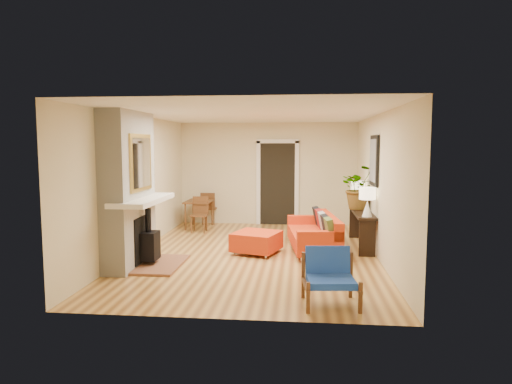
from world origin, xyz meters
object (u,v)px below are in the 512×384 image
lamp_far (358,190)px  dining_table (202,206)px  ottoman (257,241)px  sofa (317,233)px  blue_chair (329,274)px  console_table (362,218)px  lamp_near (367,198)px  houseplant (360,187)px

lamp_far → dining_table: bearing=164.9°
ottoman → dining_table: 2.99m
sofa → blue_chair: 2.95m
sofa → ottoman: 1.19m
console_table → lamp_far: (0.00, 0.74, 0.49)m
dining_table → lamp_near: lamp_near is taller
sofa → dining_table: dining_table is taller
blue_chair → lamp_far: (0.84, 4.12, 0.68)m
dining_table → console_table: (3.65, -1.73, 0.04)m
ottoman → blue_chair: 2.88m
blue_chair → houseplant: (0.83, 3.60, 0.79)m
console_table → houseplant: 0.64m
sofa → console_table: bearing=25.5°
blue_chair → ottoman: bearing=114.9°
ottoman → lamp_near: 2.21m
ottoman → blue_chair: size_ratio=1.34×
console_table → lamp_far: 0.89m
console_table → houseplant: (-0.01, 0.23, 0.60)m
sofa → ottoman: sofa is taller
ottoman → console_table: size_ratio=0.54×
dining_table → houseplant: bearing=-22.5°
dining_table → console_table: dining_table is taller
lamp_far → houseplant: 0.53m
lamp_far → console_table: bearing=-90.0°
dining_table → console_table: 4.04m
console_table → sofa: bearing=-154.5°
blue_chair → lamp_near: 2.86m
ottoman → lamp_far: size_ratio=1.85×
sofa → lamp_far: bearing=52.4°
console_table → ottoman: bearing=-159.4°
dining_table → lamp_far: bearing=-15.1°
blue_chair → lamp_far: size_ratio=1.38×
blue_chair → console_table: console_table is taller
dining_table → houseplant: houseplant is taller
sofa → ottoman: size_ratio=2.01×
dining_table → houseplant: (3.64, -1.51, 0.64)m
lamp_far → blue_chair: bearing=-101.5°
sofa → blue_chair: bearing=-88.7°
dining_table → lamp_far: lamp_far is taller
sofa → ottoman: (-1.14, -0.34, -0.10)m
sofa → dining_table: size_ratio=1.32×
sofa → console_table: 1.03m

